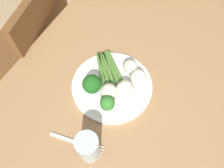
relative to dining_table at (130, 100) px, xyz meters
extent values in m
cube|color=tan|center=(0.00, 0.00, -0.64)|extent=(6.00, 6.00, 0.02)
cube|color=#9E754C|center=(0.00, 0.00, 0.09)|extent=(1.41, 0.81, 0.04)
cylinder|color=#9E754C|center=(-0.64, -0.35, -0.28)|extent=(0.07, 0.07, 0.70)
cube|color=brown|center=(-0.08, -0.63, -0.17)|extent=(0.47, 0.47, 0.02)
cube|color=brown|center=(-0.11, -0.45, 0.04)|extent=(0.38, 0.10, 0.40)
cylinder|color=brown|center=(-0.21, -0.83, -0.41)|extent=(0.04, 0.04, 0.45)
cylinder|color=brown|center=(0.12, -0.76, -0.41)|extent=(0.04, 0.04, 0.45)
cylinder|color=brown|center=(-0.28, -0.49, -0.41)|extent=(0.04, 0.04, 0.45)
cylinder|color=brown|center=(0.06, -0.43, -0.41)|extent=(0.04, 0.04, 0.45)
cylinder|color=white|center=(0.03, -0.06, 0.11)|extent=(0.26, 0.26, 0.01)
cube|color=#47752D|center=(0.01, -0.11, 0.13)|extent=(0.13, 0.10, 0.01)
cube|color=#47752D|center=(0.00, -0.10, 0.13)|extent=(0.12, 0.11, 0.01)
cube|color=#47752D|center=(-0.01, -0.09, 0.13)|extent=(0.11, 0.11, 0.01)
cube|color=#47752D|center=(-0.02, -0.09, 0.13)|extent=(0.11, 0.12, 0.01)
cube|color=#47752D|center=(-0.03, -0.08, 0.13)|extent=(0.11, 0.12, 0.01)
cylinder|color=#609E3D|center=(0.11, -0.03, 0.13)|extent=(0.02, 0.02, 0.02)
sphere|color=#337A2D|center=(0.11, -0.03, 0.15)|extent=(0.05, 0.05, 0.05)
cylinder|color=#4C7F2B|center=(0.08, -0.10, 0.13)|extent=(0.02, 0.02, 0.02)
sphere|color=#1E5B1C|center=(0.08, -0.10, 0.16)|extent=(0.06, 0.06, 0.06)
sphere|color=white|center=(0.04, -0.01, 0.15)|extent=(0.06, 0.06, 0.06)
sphere|color=silver|center=(-0.04, -0.03, 0.14)|extent=(0.05, 0.05, 0.05)
sphere|color=white|center=(-0.02, 0.01, 0.15)|extent=(0.05, 0.05, 0.05)
sphere|color=beige|center=(0.07, -0.05, 0.15)|extent=(0.05, 0.05, 0.05)
cube|color=silver|center=(0.25, -0.09, 0.11)|extent=(0.03, 0.12, 0.00)
cube|color=silver|center=(0.25, -0.01, 0.11)|extent=(0.01, 0.04, 0.00)
cube|color=silver|center=(0.24, -0.01, 0.11)|extent=(0.01, 0.04, 0.00)
cube|color=silver|center=(0.23, -0.01, 0.11)|extent=(0.01, 0.04, 0.00)
cube|color=silver|center=(0.22, -0.01, 0.11)|extent=(0.01, 0.04, 0.00)
cylinder|color=silver|center=(0.25, -0.02, 0.16)|extent=(0.06, 0.06, 0.11)
camera|label=1|loc=(0.34, 0.10, 0.74)|focal=34.73mm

